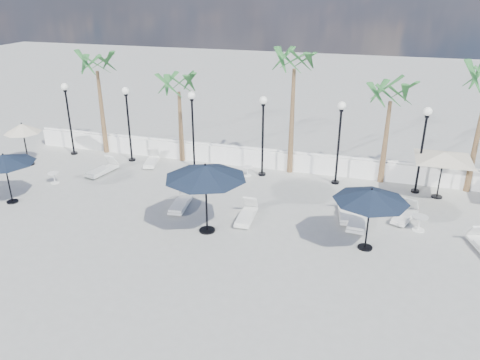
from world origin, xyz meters
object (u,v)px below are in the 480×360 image
(lounger_6, at_px, (405,215))
(parasol_navy_mid, at_px, (205,172))
(lounger_3, at_px, (246,215))
(parasol_cream_small, at_px, (22,129))
(lounger_1, at_px, (181,203))
(lounger_2, at_px, (102,169))
(parasol_cream_sq_a, at_px, (445,152))
(parasol_navy_right, at_px, (371,196))
(parasol_navy_left, at_px, (4,159))
(lounger_0, at_px, (152,161))
(lounger_4, at_px, (359,218))
(lounger_5, at_px, (347,212))

(lounger_6, distance_m, parasol_navy_mid, 8.02)
(lounger_3, xyz_separation_m, parasol_cream_small, (-12.32, 2.64, 1.67))
(parasol_cream_small, bearing_deg, lounger_1, -14.19)
(lounger_2, height_order, parasol_navy_mid, parasol_navy_mid)
(parasol_cream_sq_a, xyz_separation_m, parasol_cream_small, (-19.64, -1.75, -0.16))
(parasol_navy_mid, distance_m, parasol_navy_right, 5.75)
(lounger_3, height_order, parasol_cream_small, parasol_cream_small)
(lounger_1, distance_m, parasol_cream_small, 9.87)
(parasol_navy_left, distance_m, parasol_navy_mid, 8.78)
(lounger_0, bearing_deg, parasol_navy_left, -137.73)
(parasol_navy_left, xyz_separation_m, parasol_navy_mid, (8.77, 0.02, 0.45))
(lounger_3, bearing_deg, parasol_navy_mid, -135.08)
(lounger_4, bearing_deg, parasol_navy_left, -167.20)
(parasol_navy_mid, bearing_deg, parasol_navy_right, 4.30)
(lounger_6, relative_size, parasol_navy_right, 0.68)
(parasol_navy_left, height_order, parasol_navy_right, parasol_navy_right)
(parasol_cream_small, bearing_deg, parasol_navy_right, -11.65)
(lounger_0, bearing_deg, parasol_cream_small, -178.72)
(lounger_1, bearing_deg, lounger_0, 122.45)
(parasol_navy_left, relative_size, parasol_navy_mid, 0.82)
(parasol_cream_sq_a, bearing_deg, parasol_cream_small, -174.90)
(lounger_0, bearing_deg, parasol_navy_mid, -63.01)
(lounger_3, height_order, parasol_cream_sq_a, parasol_cream_sq_a)
(parasol_navy_mid, xyz_separation_m, parasol_navy_right, (5.72, 0.43, -0.36))
(lounger_0, height_order, lounger_2, lounger_2)
(lounger_1, xyz_separation_m, parasol_navy_left, (-7.05, -1.54, 1.71))
(lounger_6, bearing_deg, lounger_0, -170.93)
(lounger_4, bearing_deg, lounger_5, 141.66)
(lounger_5, height_order, lounger_6, lounger_5)
(lounger_0, height_order, lounger_4, lounger_4)
(lounger_5, xyz_separation_m, parasol_cream_sq_a, (3.60, 3.03, 1.83))
(lounger_1, height_order, lounger_3, lounger_1)
(lounger_0, bearing_deg, parasol_cream_sq_a, -15.14)
(parasol_navy_right, height_order, parasol_cream_sq_a, parasol_navy_right)
(lounger_6, relative_size, parasol_navy_left, 0.70)
(lounger_5, height_order, parasol_navy_mid, parasol_navy_mid)
(lounger_2, relative_size, parasol_navy_mid, 0.62)
(lounger_1, relative_size, lounger_6, 1.05)
(lounger_2, relative_size, parasol_cream_sq_a, 0.41)
(lounger_2, distance_m, lounger_4, 12.35)
(lounger_5, bearing_deg, lounger_0, 154.83)
(lounger_3, xyz_separation_m, lounger_6, (5.92, 1.80, -0.01))
(lounger_2, height_order, parasol_navy_left, parasol_navy_left)
(lounger_1, distance_m, lounger_5, 6.71)
(lounger_0, relative_size, parasol_navy_left, 0.71)
(lounger_0, height_order, lounger_3, lounger_3)
(lounger_5, height_order, parasol_navy_left, parasol_navy_left)
(lounger_5, xyz_separation_m, parasol_cream_small, (-16.04, 1.28, 1.67))
(parasol_navy_left, xyz_separation_m, parasol_cream_sq_a, (17.26, 5.68, 0.13))
(lounger_6, height_order, parasol_cream_small, parasol_cream_small)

